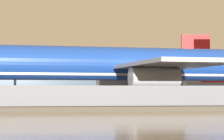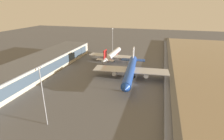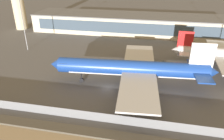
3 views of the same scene
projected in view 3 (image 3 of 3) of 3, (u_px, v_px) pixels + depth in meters
ground_plane at (108, 88)px, 68.63m from camera, size 500.00×500.00×0.00m
shoreline_seawall at (89, 132)px, 50.47m from camera, size 320.00×3.00×0.50m
perimeter_fence at (94, 116)px, 53.97m from camera, size 280.00×0.10×2.61m
cargo_jet_blue at (134, 69)px, 68.18m from camera, size 52.58×45.36×15.10m
baggage_tug at (163, 64)px, 83.29m from camera, size 3.11×3.55×1.80m
terminal_building at (134, 24)px, 122.59m from camera, size 114.09×22.30×9.97m
apron_light_mast_apron_west at (23, 22)px, 94.02m from camera, size 3.20×0.40×23.08m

